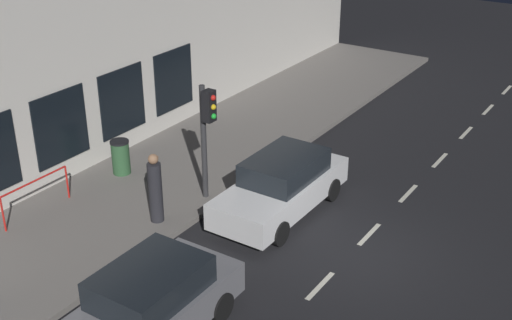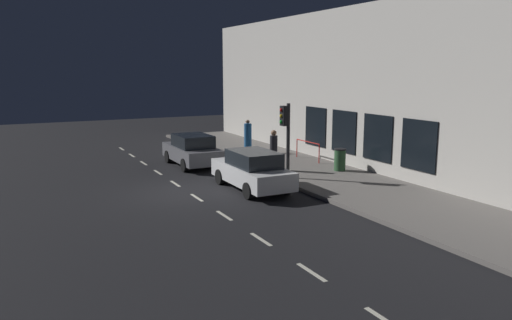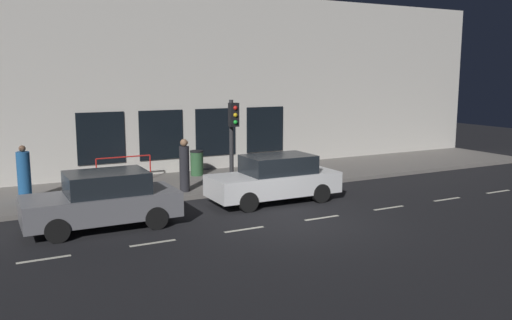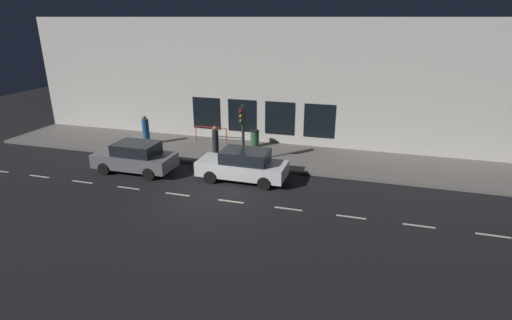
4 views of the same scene
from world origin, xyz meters
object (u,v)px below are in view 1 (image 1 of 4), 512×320
Objects in this scene: traffic_light at (207,124)px; pedestrian_1 at (155,190)px; parked_car_1 at (282,185)px; parked_car_0 at (148,306)px; trash_bin at (121,157)px.

traffic_light is 1.71× the size of pedestrian_1.
pedestrian_1 is (2.30, 2.36, 0.24)m from parked_car_1.
parked_car_0 is at bearing 114.90° from traffic_light.
parked_car_1 is (-1.93, -0.64, -1.52)m from traffic_light.
traffic_light is 2.17m from pedestrian_1.
trash_bin is (2.67, -1.51, -0.37)m from pedestrian_1.
traffic_light is 5.85m from parked_car_0.
pedestrian_1 is (0.37, 1.72, -1.28)m from traffic_light.
parked_car_0 is 0.95× the size of parked_car_1.
parked_car_1 is at bearing -161.58° from traffic_light.
traffic_light is 0.76× the size of parked_car_0.
traffic_light is at bearing 81.91° from pedestrian_1.
pedestrian_1 reaches higher than parked_car_1.
trash_bin is at bearing -42.19° from parked_car_0.
trash_bin is at bearing 3.93° from traffic_light.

